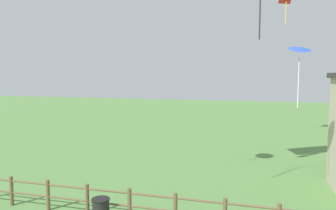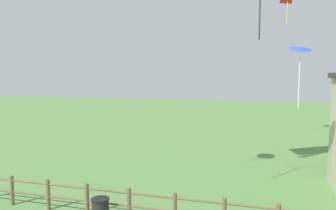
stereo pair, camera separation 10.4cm
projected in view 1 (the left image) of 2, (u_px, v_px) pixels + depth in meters
The scene contains 2 objects.
wooden_fence at pixel (152, 205), 11.06m from camera, with size 14.83×0.14×1.15m.
kite_blue_delta at pixel (300, 51), 14.26m from camera, with size 1.20×1.18×2.78m.
Camera 1 is at (3.43, -3.80, 5.05)m, focal length 35.00 mm.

